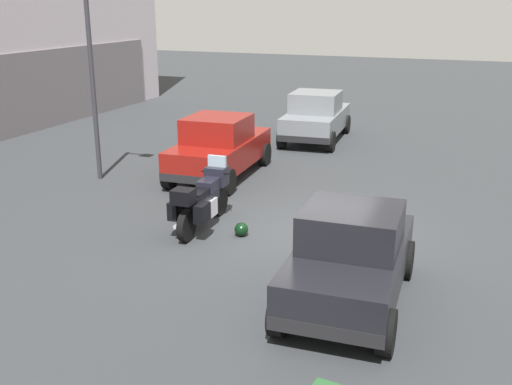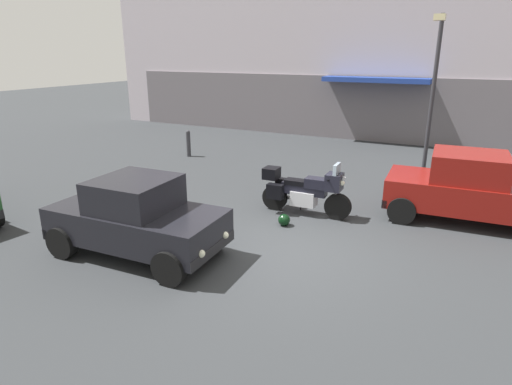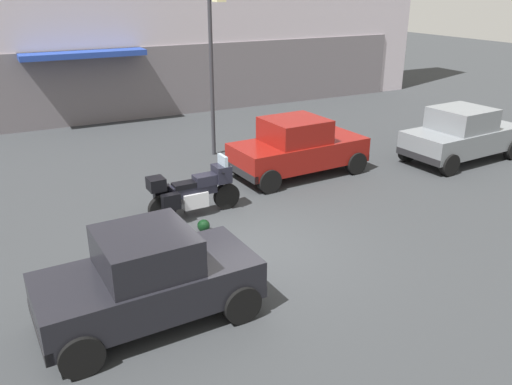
{
  "view_description": "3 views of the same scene",
  "coord_description": "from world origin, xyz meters",
  "px_view_note": "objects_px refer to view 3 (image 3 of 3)",
  "views": [
    {
      "loc": [
        -10.88,
        -3.19,
        4.51
      ],
      "look_at": [
        -0.65,
        0.86,
        1.01
      ],
      "focal_mm": 42.63,
      "sensor_mm": 36.0,
      "label": 1
    },
    {
      "loc": [
        3.14,
        -7.29,
        3.84
      ],
      "look_at": [
        -0.76,
        0.41,
        1.01
      ],
      "focal_mm": 30.3,
      "sensor_mm": 36.0,
      "label": 2
    },
    {
      "loc": [
        -4.19,
        -8.46,
        5.05
      ],
      "look_at": [
        0.33,
        0.26,
        1.13
      ],
      "focal_mm": 36.68,
      "sensor_mm": 36.0,
      "label": 3
    }
  ],
  "objects_px": {
    "car_hatchback_near": "(298,147)",
    "car_compact_side": "(148,279)",
    "motorcycle": "(193,191)",
    "car_wagon_end": "(462,135)",
    "helmet": "(204,226)",
    "streetlamp_curbside": "(213,61)"
  },
  "relations": [
    {
      "from": "car_compact_side",
      "to": "streetlamp_curbside",
      "type": "height_order",
      "value": "streetlamp_curbside"
    },
    {
      "from": "motorcycle",
      "to": "car_compact_side",
      "type": "height_order",
      "value": "car_compact_side"
    },
    {
      "from": "helmet",
      "to": "car_hatchback_near",
      "type": "bearing_deg",
      "value": 30.54
    },
    {
      "from": "streetlamp_curbside",
      "to": "helmet",
      "type": "bearing_deg",
      "value": -116.05
    },
    {
      "from": "motorcycle",
      "to": "car_compact_side",
      "type": "distance_m",
      "value": 4.13
    },
    {
      "from": "motorcycle",
      "to": "car_compact_side",
      "type": "xyz_separation_m",
      "value": [
        -2.1,
        -3.55,
        0.15
      ]
    },
    {
      "from": "helmet",
      "to": "motorcycle",
      "type": "bearing_deg",
      "value": 82.14
    },
    {
      "from": "helmet",
      "to": "car_hatchback_near",
      "type": "distance_m",
      "value": 4.4
    },
    {
      "from": "helmet",
      "to": "car_compact_side",
      "type": "bearing_deg",
      "value": -126.78
    },
    {
      "from": "car_hatchback_near",
      "to": "car_wagon_end",
      "type": "bearing_deg",
      "value": -15.76
    },
    {
      "from": "car_compact_side",
      "to": "motorcycle",
      "type": "bearing_deg",
      "value": 56.94
    },
    {
      "from": "motorcycle",
      "to": "streetlamp_curbside",
      "type": "bearing_deg",
      "value": 58.6
    },
    {
      "from": "streetlamp_curbside",
      "to": "motorcycle",
      "type": "bearing_deg",
      "value": -119.6
    },
    {
      "from": "helmet",
      "to": "car_hatchback_near",
      "type": "height_order",
      "value": "car_hatchback_near"
    },
    {
      "from": "car_wagon_end",
      "to": "motorcycle",
      "type": "bearing_deg",
      "value": 176.83
    },
    {
      "from": "helmet",
      "to": "car_wagon_end",
      "type": "distance_m",
      "value": 8.97
    },
    {
      "from": "car_hatchback_near",
      "to": "car_compact_side",
      "type": "xyz_separation_m",
      "value": [
        -5.72,
        -4.85,
        -0.04
      ]
    },
    {
      "from": "motorcycle",
      "to": "car_hatchback_near",
      "type": "relative_size",
      "value": 0.57
    },
    {
      "from": "helmet",
      "to": "streetlamp_curbside",
      "type": "height_order",
      "value": "streetlamp_curbside"
    },
    {
      "from": "motorcycle",
      "to": "streetlamp_curbside",
      "type": "xyz_separation_m",
      "value": [
        2.29,
        4.02,
        2.31
      ]
    },
    {
      "from": "car_hatchback_near",
      "to": "car_wagon_end",
      "type": "xyz_separation_m",
      "value": [
        5.13,
        -1.16,
        0.0
      ]
    },
    {
      "from": "motorcycle",
      "to": "car_wagon_end",
      "type": "xyz_separation_m",
      "value": [
        8.76,
        0.14,
        0.19
      ]
    }
  ]
}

